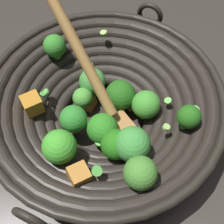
# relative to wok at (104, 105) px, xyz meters

# --- Properties ---
(ground_plane) EXTENTS (4.00, 4.00, 0.00)m
(ground_plane) POSITION_rel_wok_xyz_m (0.00, 0.00, -0.06)
(ground_plane) COLOR #332D28
(wok) EXTENTS (0.44, 0.40, 0.22)m
(wok) POSITION_rel_wok_xyz_m (0.00, 0.00, 0.00)
(wok) COLOR black
(wok) RESTS_ON ground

